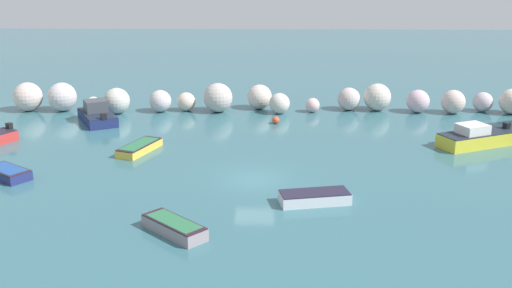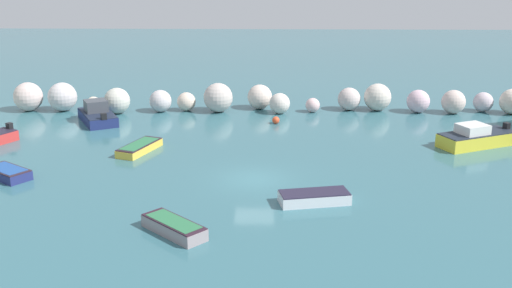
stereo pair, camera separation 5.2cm
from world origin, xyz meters
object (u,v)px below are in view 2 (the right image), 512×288
object	(u,v)px
moored_boat_4	(314,197)
moored_boat_6	(476,137)
moored_boat_1	(97,115)
channel_buoy	(276,120)
moored_boat_2	(7,173)
moored_boat_5	(140,147)
moored_boat_0	(174,227)

from	to	relation	value
moored_boat_4	moored_boat_6	distance (m)	16.92
moored_boat_1	channel_buoy	bearing A→B (deg)	-118.23
moored_boat_2	moored_boat_5	size ratio (longest dim) A/B	0.81
moored_boat_0	moored_boat_6	world-z (taller)	moored_boat_6
moored_boat_6	channel_buoy	bearing A→B (deg)	-46.66
moored_boat_1	moored_boat_5	distance (m)	9.57
moored_boat_1	moored_boat_4	world-z (taller)	moored_boat_1
moored_boat_0	moored_boat_2	bearing A→B (deg)	9.80
moored_boat_1	moored_boat_5	size ratio (longest dim) A/B	1.28
moored_boat_0	moored_boat_4	distance (m)	8.49
moored_boat_0	moored_boat_5	size ratio (longest dim) A/B	0.86
moored_boat_1	moored_boat_6	bearing A→B (deg)	-129.07
channel_buoy	moored_boat_2	distance (m)	21.71
moored_boat_0	moored_boat_5	distance (m)	14.22
moored_boat_1	moored_boat_5	bearing A→B (deg)	-174.87
moored_boat_2	moored_boat_4	world-z (taller)	moored_boat_4
moored_boat_2	moored_boat_4	bearing A→B (deg)	-155.02
moored_boat_5	moored_boat_6	distance (m)	24.55
moored_boat_2	moored_boat_5	distance (m)	9.16
moored_boat_2	moored_boat_6	distance (m)	32.60
moored_boat_0	moored_boat_5	bearing A→B (deg)	-27.88
moored_boat_2	channel_buoy	bearing A→B (deg)	-105.74
channel_buoy	moored_boat_1	xyz separation A→B (m)	(-14.95, 0.20, 0.32)
moored_boat_2	moored_boat_5	bearing A→B (deg)	-106.36
moored_boat_0	moored_boat_5	world-z (taller)	moored_boat_0
moored_boat_1	moored_boat_6	size ratio (longest dim) A/B	0.88
channel_buoy	moored_boat_0	xyz separation A→B (m)	(-5.32, -21.36, 0.06)
channel_buoy	moored_boat_0	world-z (taller)	moored_boat_0
moored_boat_5	channel_buoy	bearing A→B (deg)	149.86
moored_boat_1	moored_boat_5	world-z (taller)	moored_boat_1
moored_boat_1	moored_boat_4	distance (m)	24.31
moored_boat_4	moored_boat_2	bearing A→B (deg)	-22.45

